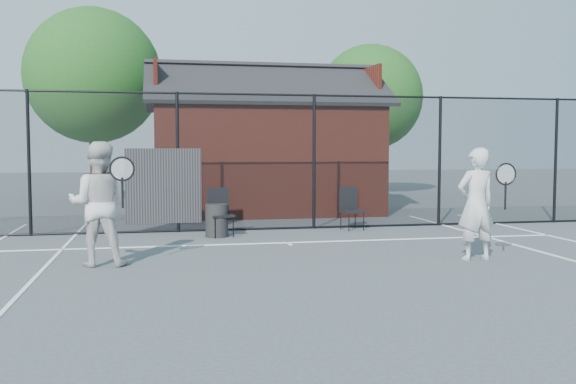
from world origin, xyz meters
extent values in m
plane|color=#454C4F|center=(0.00, 0.00, 0.00)|extent=(80.00, 80.00, 0.00)
cube|color=white|center=(0.00, 3.00, 0.01)|extent=(11.00, 0.06, 0.01)
cube|color=white|center=(0.00, 2.85, 0.01)|extent=(0.06, 0.30, 0.01)
cylinder|color=black|center=(-5.00, 5.00, 1.50)|extent=(0.07, 0.07, 3.00)
cylinder|color=black|center=(-2.00, 5.00, 1.50)|extent=(0.07, 0.07, 3.00)
cylinder|color=black|center=(1.00, 5.00, 1.50)|extent=(0.07, 0.07, 3.00)
cylinder|color=black|center=(4.00, 5.00, 1.50)|extent=(0.07, 0.07, 3.00)
cylinder|color=black|center=(7.00, 5.00, 1.50)|extent=(0.07, 0.07, 3.00)
cylinder|color=black|center=(0.00, 5.00, 2.97)|extent=(22.00, 0.04, 0.04)
cylinder|color=black|center=(0.00, 5.00, 0.03)|extent=(22.00, 0.04, 0.04)
cube|color=black|center=(0.00, 5.00, 1.50)|extent=(22.00, 3.00, 0.01)
cube|color=black|center=(-2.30, 4.98, 1.00)|extent=(1.60, 0.04, 1.60)
cube|color=maroon|center=(0.50, 9.00, 1.50)|extent=(6.00, 4.00, 3.00)
cube|color=black|center=(0.50, 8.00, 3.53)|extent=(6.50, 2.36, 1.32)
cube|color=black|center=(0.50, 10.00, 3.53)|extent=(6.50, 2.36, 1.32)
cube|color=maroon|center=(-2.45, 9.00, 3.53)|extent=(0.10, 2.80, 1.06)
cube|color=maroon|center=(3.45, 9.00, 3.53)|extent=(0.10, 2.80, 1.06)
cylinder|color=#312013|center=(-4.50, 13.50, 1.26)|extent=(0.36, 0.36, 2.52)
sphere|color=#154B19|center=(-4.50, 13.50, 4.20)|extent=(4.48, 4.48, 4.48)
cylinder|color=#312013|center=(5.50, 14.50, 1.12)|extent=(0.36, 0.36, 2.23)
sphere|color=#154B19|center=(5.50, 14.50, 3.72)|extent=(3.97, 3.97, 3.97)
imported|color=silver|center=(2.62, 0.60, 0.91)|extent=(0.70, 0.49, 1.82)
torus|color=black|center=(2.93, 0.24, 1.41)|extent=(0.36, 0.03, 0.36)
cylinder|color=black|center=(2.93, 0.24, 1.07)|extent=(0.03, 0.03, 0.44)
imported|color=silver|center=(-3.31, 1.29, 0.96)|extent=(1.01, 0.83, 1.91)
torus|color=black|center=(-2.93, 0.91, 1.50)|extent=(0.37, 0.03, 0.37)
cylinder|color=black|center=(-2.93, 0.91, 1.15)|extent=(0.04, 0.04, 0.46)
cube|color=black|center=(-1.17, 4.10, 0.48)|extent=(0.57, 0.58, 0.97)
cube|color=black|center=(1.77, 4.60, 0.46)|extent=(0.53, 0.54, 0.92)
cylinder|color=black|center=(-1.25, 4.10, 0.34)|extent=(0.48, 0.48, 0.67)
camera|label=1|loc=(-2.38, -8.90, 1.82)|focal=40.00mm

